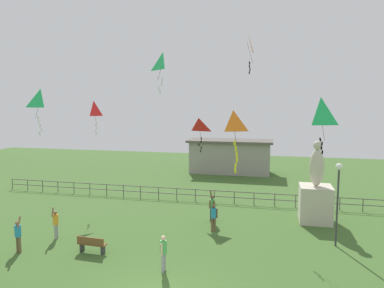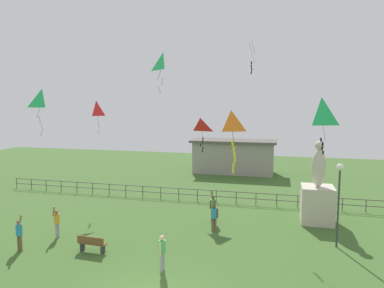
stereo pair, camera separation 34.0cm
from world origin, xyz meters
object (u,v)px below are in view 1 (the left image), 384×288
park_bench (92,244)px  person_2 (18,234)px  kite_3 (247,44)px  kite_4 (320,113)px  kite_6 (233,126)px  kite_1 (199,126)px  kite_2 (41,101)px  person_3 (56,222)px  person_0 (213,215)px  statue_monument (316,198)px  person_4 (212,206)px  kite_0 (163,63)px  kite_5 (94,110)px  lamppost (338,186)px  person_5 (163,251)px

park_bench → person_2: (-3.65, -0.78, 0.50)m
kite_3 → kite_4: kite_3 is taller
kite_4 → kite_6: kite_4 is taller
kite_1 → kite_4: bearing=-32.8°
kite_1 → kite_3: 6.62m
kite_3 → kite_2: bearing=-141.4°
person_3 → kite_4: kite_4 is taller
person_3 → park_bench: bearing=-24.0°
person_0 → kite_2: bearing=-161.0°
statue_monument → kite_4: size_ratio=1.80×
person_0 → person_4: (-0.36, 1.62, 0.06)m
person_4 → kite_0: bearing=-120.1°
kite_5 → kite_6: 15.92m
person_0 → person_2: size_ratio=1.00×
kite_6 → lamppost: bearing=47.4°
person_5 → kite_4: (7.01, 4.94, 6.08)m
person_0 → person_3: person_0 is taller
person_4 → kite_3: 11.35m
kite_1 → kite_4: (7.50, -4.84, 1.10)m
kite_0 → kite_1: (0.58, 6.23, -3.71)m
park_bench → person_3: size_ratio=0.81×
lamppost → kite_6: 8.03m
person_0 → kite_3: bearing=74.9°
kite_0 → kite_4: 8.61m
person_5 → kite_6: (3.12, -0.51, 5.70)m
person_5 → kite_2: bearing=162.7°
person_4 → person_5: (-0.98, -7.09, -0.07)m
kite_0 → kite_5: 10.42m
person_2 → person_3: bearing=70.6°
person_3 → kite_3: bearing=40.2°
kite_2 → kite_4: (14.66, 2.57, -0.66)m
person_5 → kite_3: bearing=75.6°
person_2 → kite_1: kite_1 is taller
person_5 → kite_3: (2.75, 10.68, 10.68)m
lamppost → kite_1: kite_1 is taller
person_2 → kite_2: kite_2 is taller
person_3 → person_5: (7.08, -2.38, 0.03)m
person_4 → kite_4: 8.79m
person_3 → kite_0: size_ratio=0.86×
person_0 → kite_3: size_ratio=0.68×
kite_2 → person_5: bearing=-17.3°
kite_0 → kite_1: 7.28m
person_3 → kite_2: (-0.56, -0.00, 6.76)m
park_bench → person_0: person_0 is taller
park_bench → kite_5: size_ratio=0.60×
lamppost → kite_2: (-15.68, -2.46, 4.46)m
kite_1 → kite_5: bearing=177.8°
statue_monument → kite_2: kite_2 is taller
person_3 → kite_6: kite_6 is taller
person_2 → kite_0: kite_0 is taller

